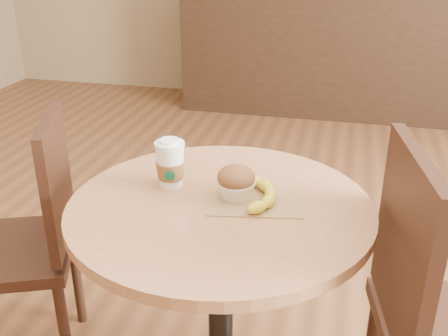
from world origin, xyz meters
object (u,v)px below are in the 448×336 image
Objects in this scene: chair_right at (444,321)px; banana at (251,193)px; coffee_cup at (170,165)px; muffin at (236,182)px; cafe_table at (221,265)px; chair_left at (28,238)px.

chair_right reaches higher than banana.
coffee_cup is 0.23m from banana.
banana is (0.04, 0.01, -0.03)m from muffin.
cafe_table is 0.82× the size of chair_right.
chair_left is 0.79m from banana.
cafe_table is 0.57m from chair_right.
chair_right is at bearing -5.27° from cafe_table.
coffee_cup reaches higher than muffin.
muffin is at bearing -26.02° from coffee_cup.
chair_left is (-0.66, 0.11, -0.07)m from cafe_table.
cafe_table is at bearing 58.88° from chair_left.
cafe_table is at bearing -136.01° from muffin.
chair_left and coffee_cup have the same top height.
cafe_table is 7.80× the size of muffin.
chair_left is 4.28× the size of banana.
chair_right is 7.12× the size of coffee_cup.
muffin reaches higher than banana.
banana is at bearing 29.03° from cafe_table.
chair_right reaches higher than muffin.
chair_left reaches higher than cafe_table.
coffee_cup is (0.51, -0.04, 0.32)m from chair_left.
cafe_table is at bearing -39.11° from coffee_cup.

